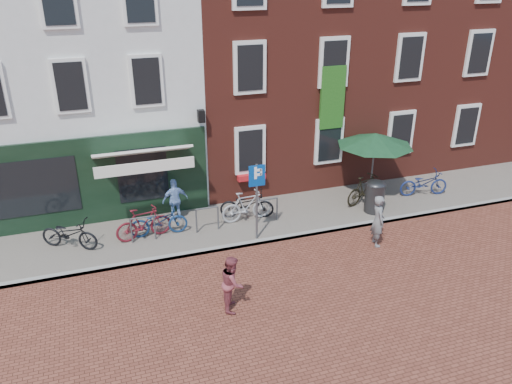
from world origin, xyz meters
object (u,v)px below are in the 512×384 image
object	(u,v)px
cafe_person	(175,200)
bicycle_1	(144,223)
bicycle_0	(69,234)
bicycle_5	(365,189)
parasol	(375,137)
woman	(378,221)
parking_sign	(257,189)
litter_bin	(375,194)
bicycle_6	(424,183)
bicycle_2	(159,221)
bicycle_3	(247,206)
boy	(232,283)
bicycle_4	(247,205)

from	to	relation	value
cafe_person	bicycle_1	distance (m)	1.48
bicycle_0	bicycle_5	distance (m)	9.87
bicycle_1	bicycle_0	bearing A→B (deg)	78.02
parasol	cafe_person	bearing A→B (deg)	177.16
woman	bicycle_1	world-z (taller)	woman
bicycle_5	parking_sign	bearing A→B (deg)	86.40
litter_bin	parking_sign	xyz separation A→B (m)	(-4.39, -0.50, 1.05)
litter_bin	bicycle_6	bearing A→B (deg)	14.01
litter_bin	cafe_person	world-z (taller)	cafe_person
cafe_person	bicycle_5	bearing A→B (deg)	165.41
bicycle_2	bicycle_5	bearing A→B (deg)	-87.40
parasol	bicycle_2	bearing A→B (deg)	-176.48
parking_sign	bicycle_3	size ratio (longest dim) A/B	1.42
bicycle_0	bicycle_6	size ratio (longest dim) A/B	1.00
bicycle_2	bicycle_1	bearing A→B (deg)	101.73
bicycle_3	bicycle_6	bearing A→B (deg)	-94.37
litter_bin	boy	distance (m)	6.94
cafe_person	boy	bearing A→B (deg)	88.14
woman	bicycle_4	world-z (taller)	woman
bicycle_3	bicycle_5	world-z (taller)	same
bicycle_5	litter_bin	bearing A→B (deg)	158.41
boy	bicycle_6	world-z (taller)	boy
parking_sign	boy	distance (m)	3.52
boy	cafe_person	world-z (taller)	cafe_person
boy	bicycle_1	xyz separation A→B (m)	(-1.65, 4.06, -0.11)
parasol	woman	size ratio (longest dim) A/B	1.65
boy	bicycle_1	distance (m)	4.38
boy	bicycle_4	bearing A→B (deg)	-4.04
parking_sign	cafe_person	distance (m)	3.09
bicycle_0	bicycle_2	world-z (taller)	same
bicycle_0	bicycle_2	bearing A→B (deg)	-61.24
cafe_person	bicycle_2	bearing A→B (deg)	42.76
bicycle_5	bicycle_6	xyz separation A→B (m)	(2.36, -0.12, -0.05)
bicycle_4	litter_bin	bearing A→B (deg)	-85.43
parking_sign	bicycle_0	size ratio (longest dim) A/B	1.38
parasol	boy	xyz separation A→B (m)	(-6.57, -4.61, -1.61)
parking_sign	bicycle_2	bearing A→B (deg)	156.95
bicycle_0	bicycle_3	size ratio (longest dim) A/B	1.03
bicycle_4	bicycle_0	bearing A→B (deg)	109.45
bicycle_1	bicycle_4	xyz separation A→B (m)	(3.43, 0.34, -0.05)
cafe_person	bicycle_4	distance (m)	2.36
parasol	cafe_person	xyz separation A→B (m)	(-7.06, 0.35, -1.51)
bicycle_2	bicycle_5	xyz separation A→B (m)	(7.24, 0.02, 0.05)
bicycle_5	cafe_person	bearing A→B (deg)	64.01
woman	bicycle_3	size ratio (longest dim) A/B	0.94
litter_bin	bicycle_0	distance (m)	9.87
boy	bicycle_3	distance (m)	4.53
parasol	bicycle_3	bearing A→B (deg)	-175.02
parking_sign	parasol	xyz separation A→B (m)	(4.94, 1.67, 0.56)
bicycle_0	bicycle_5	bearing A→B (deg)	-60.27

